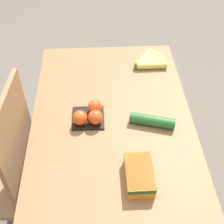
# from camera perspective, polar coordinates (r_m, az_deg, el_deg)

# --- Properties ---
(ground_plane) EXTENTS (12.00, 12.00, 0.00)m
(ground_plane) POSITION_cam_1_polar(r_m,az_deg,el_deg) (2.03, -0.00, -15.61)
(ground_plane) COLOR #665B51
(dining_table) EXTENTS (1.13, 0.73, 0.75)m
(dining_table) POSITION_cam_1_polar(r_m,az_deg,el_deg) (1.52, -0.00, -4.11)
(dining_table) COLOR olive
(dining_table) RESTS_ON ground_plane
(chair) EXTENTS (0.45, 0.43, 0.98)m
(chair) POSITION_cam_1_polar(r_m,az_deg,el_deg) (1.62, -19.34, -10.33)
(chair) COLOR #8E6642
(chair) RESTS_ON ground_plane
(banana_bunch) EXTENTS (0.16, 0.18, 0.04)m
(banana_bunch) POSITION_cam_1_polar(r_m,az_deg,el_deg) (1.72, 6.63, 9.11)
(banana_bunch) COLOR brown
(banana_bunch) RESTS_ON dining_table
(tomato_pack) EXTENTS (0.14, 0.14, 0.08)m
(tomato_pack) POSITION_cam_1_polar(r_m,az_deg,el_deg) (1.39, -4.08, -0.48)
(tomato_pack) COLOR black
(tomato_pack) RESTS_ON dining_table
(carrot_bag) EXTENTS (0.17, 0.10, 0.06)m
(carrot_bag) POSITION_cam_1_polar(r_m,az_deg,el_deg) (1.20, 4.99, -11.27)
(carrot_bag) COLOR orange
(carrot_bag) RESTS_ON dining_table
(cucumber_near) EXTENTS (0.10, 0.20, 0.05)m
(cucumber_near) POSITION_cam_1_polar(r_m,az_deg,el_deg) (1.39, 7.37, -1.58)
(cucumber_near) COLOR #236028
(cucumber_near) RESTS_ON dining_table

